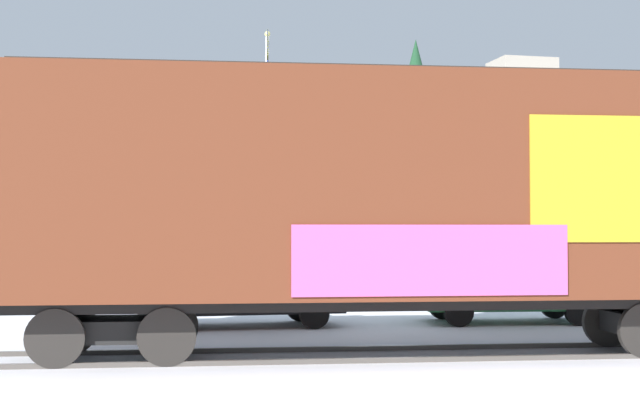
% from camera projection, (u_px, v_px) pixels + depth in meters
% --- Properties ---
extents(ground_plane, '(260.00, 260.00, 0.00)m').
position_uv_depth(ground_plane, '(409.00, 356.00, 14.98)').
color(ground_plane, silver).
extents(track, '(60.01, 4.06, 0.08)m').
position_uv_depth(track, '(318.00, 355.00, 14.81)').
color(track, '#4C4742').
rests_on(track, ground_plane).
extents(freight_car, '(13.89, 3.27, 4.92)m').
position_uv_depth(freight_car, '(404.00, 192.00, 15.06)').
color(freight_car, '#5B2B19').
rests_on(freight_car, ground_plane).
extents(flagpole, '(0.24, 1.55, 8.29)m').
position_uv_depth(flagpole, '(267.00, 126.00, 27.07)').
color(flagpole, silver).
rests_on(flagpole, ground_plane).
extents(hillside, '(129.47, 36.71, 16.38)m').
position_uv_depth(hillside, '(231.00, 184.00, 70.13)').
color(hillside, silver).
rests_on(hillside, ground_plane).
extents(parked_car_black, '(4.52, 2.06, 1.55)m').
position_uv_depth(parked_car_black, '(236.00, 290.00, 19.55)').
color(parked_car_black, black).
rests_on(parked_car_black, ground_plane).
extents(parked_car_green, '(4.13, 2.11, 1.64)m').
position_uv_depth(parked_car_green, '(506.00, 286.00, 20.43)').
color(parked_car_green, '#1E5933').
rests_on(parked_car_green, ground_plane).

